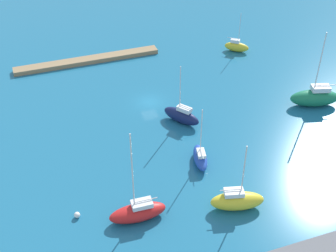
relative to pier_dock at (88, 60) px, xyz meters
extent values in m
plane|color=#1E668C|center=(-6.73, 16.63, -0.39)|extent=(160.00, 160.00, 0.00)
cube|color=#997A56|center=(0.00, 0.00, 0.00)|extent=(26.66, 2.22, 0.79)
ellipsoid|color=yellow|center=(-27.91, 5.17, 0.51)|extent=(4.61, 4.10, 1.81)
cube|color=silver|center=(-27.62, 4.94, 1.72)|extent=(1.89, 1.77, 0.61)
cylinder|color=silver|center=(-28.09, 5.32, 4.40)|extent=(0.11, 0.11, 5.95)
cylinder|color=silver|center=(-27.25, 4.65, 2.18)|extent=(1.74, 1.40, 0.09)
ellipsoid|color=#19724C|center=(-31.18, 26.14, 0.98)|extent=(8.28, 4.79, 2.74)
cube|color=silver|center=(-31.79, 26.32, 2.75)|extent=(3.16, 2.36, 0.80)
cylinder|color=silver|center=(-30.81, 26.04, 7.27)|extent=(0.19, 0.19, 9.85)
cylinder|color=silver|center=(-32.50, 26.52, 3.30)|extent=(3.44, 1.11, 0.15)
ellipsoid|color=#141E4C|center=(-9.64, 23.45, 0.71)|extent=(5.01, 5.99, 2.22)
cube|color=silver|center=(-9.93, 23.85, 2.17)|extent=(2.15, 2.40, 0.69)
cylinder|color=silver|center=(-9.46, 23.20, 5.46)|extent=(0.15, 0.15, 7.28)
cylinder|color=silver|center=(-10.13, 24.14, 2.66)|extent=(1.44, 1.93, 0.12)
ellipsoid|color=red|center=(2.02, 39.86, 0.58)|extent=(6.86, 2.67, 1.95)
cube|color=silver|center=(1.47, 39.88, 1.87)|extent=(2.49, 1.54, 0.62)
cylinder|color=silver|center=(2.35, 39.85, 6.90)|extent=(0.16, 0.16, 10.68)
cylinder|color=silver|center=(0.98, 39.90, 2.33)|extent=(2.75, 0.23, 0.13)
ellipsoid|color=#2347B2|center=(-8.73, 33.04, 0.48)|extent=(2.83, 5.41, 1.74)
cube|color=silver|center=(-8.64, 33.44, 1.58)|extent=(1.42, 2.04, 0.47)
cylinder|color=silver|center=(-8.79, 32.79, 4.73)|extent=(0.12, 0.12, 6.78)
cylinder|color=silver|center=(-8.53, 33.90, 1.97)|extent=(0.61, 2.25, 0.10)
ellipsoid|color=yellow|center=(-9.69, 42.17, 0.75)|extent=(6.84, 3.83, 2.29)
cube|color=silver|center=(-9.18, 42.04, 2.20)|extent=(2.60, 1.91, 0.60)
cylinder|color=silver|center=(-10.00, 42.25, 5.51)|extent=(0.16, 0.16, 7.24)
cylinder|color=silver|center=(-8.76, 41.93, 2.65)|extent=(2.50, 0.75, 0.12)
sphere|color=white|center=(8.73, 37.31, -0.03)|extent=(0.73, 0.73, 0.73)
camera|label=1|loc=(10.90, 75.75, 40.34)|focal=48.84mm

